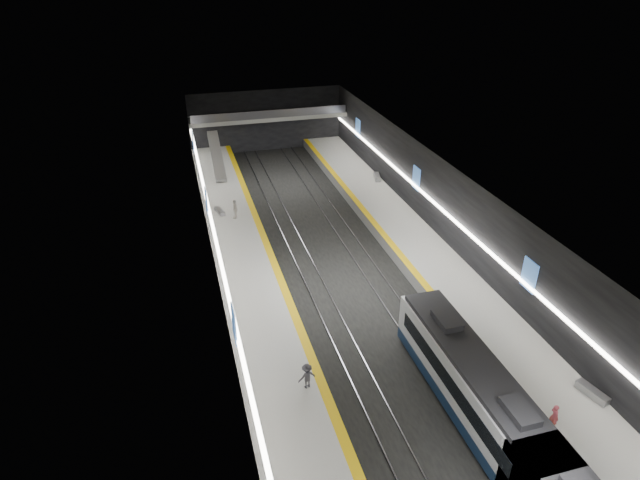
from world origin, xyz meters
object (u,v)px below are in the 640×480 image
object	(u,v)px
bench_left_far	(220,211)
passenger_left_b	(307,376)
train	(542,479)
passenger_left_a	(235,209)
passenger_right_a	(554,417)
escalator	(217,156)
bench_right_near	(592,392)
bench_right_far	(377,177)

from	to	relation	value
bench_left_far	passenger_left_b	world-z (taller)	passenger_left_b
train	bench_left_far	distance (m)	36.84
passenger_left_b	passenger_left_a	bearing A→B (deg)	-100.31
bench_left_far	passenger_left_a	xyz separation A→B (m)	(1.37, -1.49, 0.76)
bench_left_far	passenger_right_a	size ratio (longest dim) A/B	1.07
escalator	bench_right_near	bearing A→B (deg)	-67.81
passenger_right_a	passenger_left_b	xyz separation A→B (m)	(-11.97, 6.52, 0.04)
passenger_right_a	bench_right_near	bearing A→B (deg)	-66.34
escalator	passenger_left_b	size ratio (longest dim) A/B	4.78
escalator	bench_left_far	bearing A→B (deg)	-95.37
bench_right_far	passenger_left_a	world-z (taller)	passenger_left_a
escalator	passenger_left_b	world-z (taller)	escalator
escalator	bench_right_far	distance (m)	18.50
passenger_left_b	train	bearing A→B (deg)	118.78
escalator	bench_right_far	size ratio (longest dim) A/B	3.96
bench_right_far	passenger_left_b	distance (m)	33.38
passenger_left_a	passenger_left_b	bearing A→B (deg)	13.68
bench_right_near	passenger_left_a	xyz separation A→B (m)	(-16.70, 28.89, 0.73)
passenger_right_a	passenger_left_a	xyz separation A→B (m)	(-12.95, 30.28, 0.17)
train	bench_left_far	world-z (taller)	train
passenger_left_a	bench_right_near	bearing A→B (deg)	41.34
bench_left_far	bench_right_near	world-z (taller)	bench_right_near
train	passenger_left_a	distance (m)	35.00
passenger_left_b	bench_right_near	bearing A→B (deg)	149.28
bench_right_far	passenger_right_a	xyz separation A→B (m)	(-3.74, -35.96, 0.55)
bench_left_far	passenger_right_a	distance (m)	34.86
escalator	bench_left_far	world-z (taller)	escalator
train	passenger_left_b	bearing A→B (deg)	131.46
bench_left_far	passenger_right_a	world-z (taller)	passenger_right_a
escalator	passenger_right_a	distance (m)	45.08
passenger_left_b	bench_right_far	bearing A→B (deg)	-130.77
bench_right_near	passenger_left_a	size ratio (longest dim) A/B	1.02
bench_left_far	bench_right_far	xyz separation A→B (m)	(18.06, 4.18, 0.04)
passenger_right_a	passenger_left_b	bearing A→B (deg)	64.65
bench_right_far	passenger_right_a	size ratio (longest dim) A/B	1.27
bench_right_near	passenger_right_a	world-z (taller)	passenger_right_a
escalator	passenger_left_a	size ratio (longest dim) A/B	4.13
bench_right_far	passenger_left_a	distance (m)	17.65
escalator	bench_left_far	size ratio (longest dim) A/B	4.70
escalator	passenger_left_b	xyz separation A→B (m)	(1.29, -36.56, -1.06)
passenger_right_a	passenger_left_b	world-z (taller)	passenger_left_b
escalator	passenger_left_a	xyz separation A→B (m)	(0.30, -12.79, -0.93)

